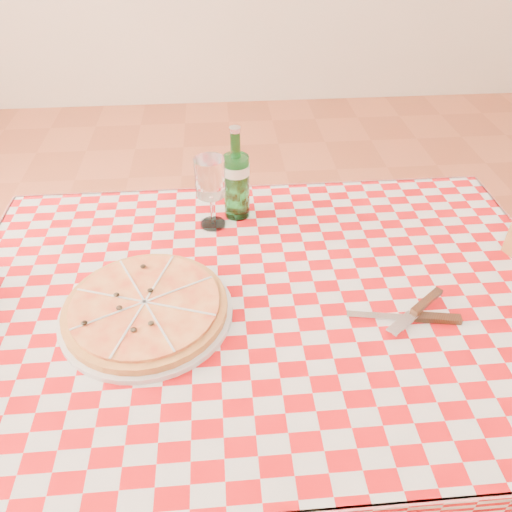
{
  "coord_description": "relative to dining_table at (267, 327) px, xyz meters",
  "views": [
    {
      "loc": [
        -0.09,
        -0.77,
        1.48
      ],
      "look_at": [
        -0.02,
        0.06,
        0.82
      ],
      "focal_mm": 35.0,
      "sensor_mm": 36.0,
      "label": 1
    }
  ],
  "objects": [
    {
      "name": "tablecloth",
      "position": [
        0.0,
        0.0,
        0.09
      ],
      "size": [
        1.3,
        0.9,
        0.01
      ],
      "primitive_type": "cube",
      "color": "#B20A0F",
      "rests_on": "dining_table"
    },
    {
      "name": "dining_table",
      "position": [
        0.0,
        0.0,
        0.0
      ],
      "size": [
        1.2,
        0.8,
        0.75
      ],
      "color": "brown",
      "rests_on": "ground"
    },
    {
      "name": "pizza_plate",
      "position": [
        -0.25,
        -0.04,
        0.12
      ],
      "size": [
        0.44,
        0.44,
        0.04
      ],
      "primitive_type": null,
      "rotation": [
        0.0,
        0.0,
        -0.33
      ],
      "color": "#B97E3D",
      "rests_on": "tablecloth"
    },
    {
      "name": "wine_glass",
      "position": [
        -0.11,
        0.27,
        0.19
      ],
      "size": [
        0.09,
        0.09,
        0.18
      ],
      "primitive_type": null,
      "rotation": [
        0.0,
        0.0,
        0.43
      ],
      "color": "silver",
      "rests_on": "tablecloth"
    },
    {
      "name": "water_bottle",
      "position": [
        -0.05,
        0.31,
        0.22
      ],
      "size": [
        0.07,
        0.07,
        0.24
      ],
      "primitive_type": null,
      "rotation": [
        0.0,
        0.0,
        0.03
      ],
      "color": "#186123",
      "rests_on": "tablecloth"
    },
    {
      "name": "cutlery",
      "position": [
        0.28,
        -0.09,
        0.11
      ],
      "size": [
        0.29,
        0.26,
        0.03
      ],
      "primitive_type": null,
      "rotation": [
        0.0,
        0.0,
        0.31
      ],
      "color": "silver",
      "rests_on": "tablecloth"
    }
  ]
}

